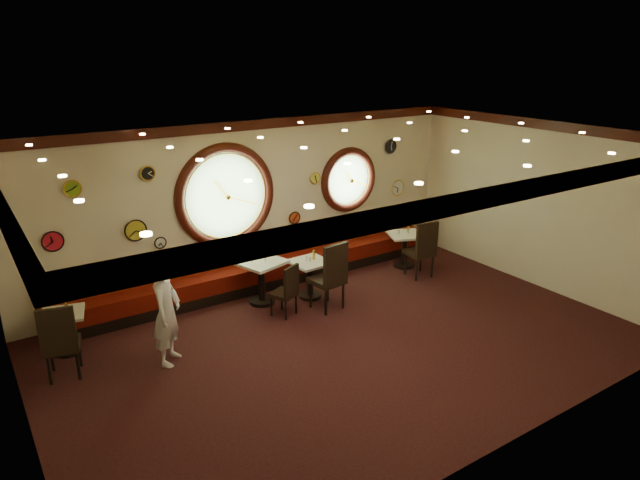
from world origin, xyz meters
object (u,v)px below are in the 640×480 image
Objects in this scene: condiment_b_bottle at (262,254)px; chair_c at (331,272)px; condiment_d_bottle at (408,228)px; condiment_d_salt at (399,232)px; condiment_c_bottle at (314,255)px; condiment_a_bottle at (67,306)px; condiment_b_salt at (252,259)px; condiment_a_salt at (57,310)px; condiment_b_pepper at (265,259)px; condiment_a_pepper at (66,309)px; condiment_c_pepper at (310,259)px; condiment_d_pepper at (408,232)px; chair_b at (287,287)px; table_c at (310,274)px; table_b at (261,276)px; table_d at (405,246)px; chair_d at (423,246)px; condiment_c_salt at (307,259)px; chair_a at (60,338)px; waiter at (167,312)px; table_a at (65,328)px.

chair_c is at bearing -53.85° from condiment_b_bottle.
condiment_d_salt is at bearing -179.93° from condiment_d_bottle.
condiment_a_bottle is at bearing 174.92° from condiment_c_bottle.
condiment_a_salt is at bearing 179.16° from condiment_b_salt.
condiment_a_pepper is at bearing 177.66° from condiment_b_pepper.
condiment_c_pepper is at bearing -173.58° from condiment_d_bottle.
condiment_d_pepper is at bearing 4.58° from condiment_c_pepper.
condiment_b_salt is at bearing -0.84° from condiment_a_salt.
chair_b reaches higher than condiment_b_pepper.
condiment_d_salt is (2.38, 0.27, 0.32)m from table_c.
condiment_a_salt is (-4.27, 1.04, -0.00)m from chair_c.
table_b is 1.06× the size of table_d.
condiment_b_pepper is 3.38m from condiment_d_pepper.
condiment_a_salt is 0.89× the size of condiment_b_salt.
chair_d reaches higher than condiment_c_pepper.
condiment_b_salt is at bearing 163.55° from condiment_c_salt.
condiment_a_bottle is at bearing 178.25° from table_d.
table_b is 10.50× the size of condiment_c_pepper.
chair_a is 3.45m from condiment_b_salt.
waiter is (-5.54, -0.95, 0.02)m from condiment_d_pepper.
condiment_a_salt is 0.14m from condiment_a_bottle.
table_b is 9.66× the size of condiment_a_salt.
condiment_a_salt is 0.62× the size of condiment_b_bottle.
waiter is at bearing -153.36° from table_b.
condiment_a_salt is (-0.05, 0.03, 0.30)m from table_a.
condiment_a_pepper is 4.15m from condiment_c_pepper.
table_a is 4.76× the size of condiment_b_bottle.
chair_c is 5.02× the size of condiment_b_bottle.
chair_d is 0.66m from condiment_d_pepper.
chair_a is at bearing -168.85° from table_b.
condiment_d_salt reaches higher than table_c.
chair_c is 8.86× the size of condiment_c_pepper.
table_a is 6.88× the size of condiment_b_salt.
table_c is (0.87, -0.28, -0.06)m from table_b.
chair_d reaches higher than condiment_c_bottle.
condiment_d_bottle is (0.07, 0.09, 0.03)m from condiment_d_pepper.
condiment_b_bottle is at bearing 156.51° from condiment_c_bottle.
condiment_b_pepper is 0.64× the size of condiment_d_bottle.
chair_a is at bearing -174.25° from condiment_d_salt.
condiment_c_salt is 0.86× the size of condiment_b_pepper.
chair_b is at bearing -84.26° from condiment_b_pepper.
table_d reaches higher than table_c.
condiment_b_pepper is 0.94m from condiment_c_bottle.
condiment_d_bottle is at bearing 0.07° from condiment_d_salt.
condiment_c_bottle is at bearing -34.90° from waiter.
chair_d reaches higher than chair_a.
condiment_b_pepper is at bearing -3.27° from condiment_a_bottle.
chair_b is at bearing -169.45° from condiment_d_pepper.
condiment_b_salt is 1.24× the size of condiment_d_salt.
table_c is at bearing -15.19° from condiment_b_pepper.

